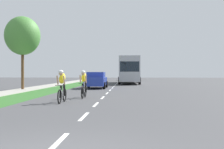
{
  "coord_description": "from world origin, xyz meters",
  "views": [
    {
      "loc": [
        1.44,
        -4.42,
        1.45
      ],
      "look_at": [
        0.29,
        16.39,
        1.32
      ],
      "focal_mm": 44.75,
      "sensor_mm": 36.0,
      "label": 1
    }
  ],
  "objects_px": {
    "cyclist_trailing": "(84,84)",
    "sedan_blue": "(96,80)",
    "cyclist_lead": "(62,86)",
    "pickup_maroon": "(128,75)",
    "suv_dark_green": "(130,75)",
    "street_tree_near": "(23,36)",
    "bus_silver": "(129,69)"
  },
  "relations": [
    {
      "from": "sedan_blue",
      "to": "suv_dark_green",
      "type": "bearing_deg",
      "value": 83.48
    },
    {
      "from": "cyclist_trailing",
      "to": "cyclist_lead",
      "type": "bearing_deg",
      "value": -104.31
    },
    {
      "from": "suv_dark_green",
      "to": "pickup_maroon",
      "type": "xyz_separation_m",
      "value": [
        -0.25,
        12.1,
        -0.12
      ]
    },
    {
      "from": "cyclist_lead",
      "to": "pickup_maroon",
      "type": "distance_m",
      "value": 54.32
    },
    {
      "from": "cyclist_trailing",
      "to": "bus_silver",
      "type": "bearing_deg",
      "value": 82.95
    },
    {
      "from": "sedan_blue",
      "to": "suv_dark_green",
      "type": "height_order",
      "value": "suv_dark_green"
    },
    {
      "from": "suv_dark_green",
      "to": "bus_silver",
      "type": "bearing_deg",
      "value": -90.55
    },
    {
      "from": "cyclist_trailing",
      "to": "pickup_maroon",
      "type": "relative_size",
      "value": 0.34
    },
    {
      "from": "cyclist_trailing",
      "to": "sedan_blue",
      "type": "distance_m",
      "value": 10.18
    },
    {
      "from": "cyclist_lead",
      "to": "street_tree_near",
      "type": "bearing_deg",
      "value": 119.95
    },
    {
      "from": "street_tree_near",
      "to": "cyclist_trailing",
      "type": "bearing_deg",
      "value": -49.26
    },
    {
      "from": "suv_dark_green",
      "to": "sedan_blue",
      "type": "bearing_deg",
      "value": -96.52
    },
    {
      "from": "cyclist_trailing",
      "to": "suv_dark_green",
      "type": "bearing_deg",
      "value": 85.77
    },
    {
      "from": "cyclist_lead",
      "to": "cyclist_trailing",
      "type": "height_order",
      "value": "same"
    },
    {
      "from": "pickup_maroon",
      "to": "street_tree_near",
      "type": "xyz_separation_m",
      "value": [
        -9.13,
        -44.15,
        3.78
      ]
    },
    {
      "from": "cyclist_trailing",
      "to": "bus_silver",
      "type": "distance_m",
      "value": 22.52
    },
    {
      "from": "suv_dark_green",
      "to": "pickup_maroon",
      "type": "height_order",
      "value": "suv_dark_green"
    },
    {
      "from": "cyclist_lead",
      "to": "bus_silver",
      "type": "height_order",
      "value": "bus_silver"
    },
    {
      "from": "bus_silver",
      "to": "street_tree_near",
      "type": "height_order",
      "value": "street_tree_near"
    },
    {
      "from": "sedan_blue",
      "to": "suv_dark_green",
      "type": "relative_size",
      "value": 0.91
    },
    {
      "from": "suv_dark_green",
      "to": "pickup_maroon",
      "type": "relative_size",
      "value": 0.92
    },
    {
      "from": "sedan_blue",
      "to": "pickup_maroon",
      "type": "bearing_deg",
      "value": 85.72
    },
    {
      "from": "cyclist_lead",
      "to": "pickup_maroon",
      "type": "height_order",
      "value": "pickup_maroon"
    },
    {
      "from": "cyclist_lead",
      "to": "suv_dark_green",
      "type": "relative_size",
      "value": 0.37
    },
    {
      "from": "cyclist_lead",
      "to": "street_tree_near",
      "type": "height_order",
      "value": "street_tree_near"
    },
    {
      "from": "suv_dark_green",
      "to": "street_tree_near",
      "type": "distance_m",
      "value": 33.59
    },
    {
      "from": "cyclist_trailing",
      "to": "street_tree_near",
      "type": "distance_m",
      "value": 10.6
    },
    {
      "from": "pickup_maroon",
      "to": "bus_silver",
      "type": "bearing_deg",
      "value": -89.83
    },
    {
      "from": "pickup_maroon",
      "to": "street_tree_near",
      "type": "relative_size",
      "value": 0.81
    },
    {
      "from": "pickup_maroon",
      "to": "cyclist_trailing",
      "type": "bearing_deg",
      "value": -92.96
    },
    {
      "from": "cyclist_trailing",
      "to": "sedan_blue",
      "type": "relative_size",
      "value": 0.4
    },
    {
      "from": "sedan_blue",
      "to": "bus_silver",
      "type": "xyz_separation_m",
      "value": [
        3.19,
        12.15,
        1.21
      ]
    }
  ]
}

